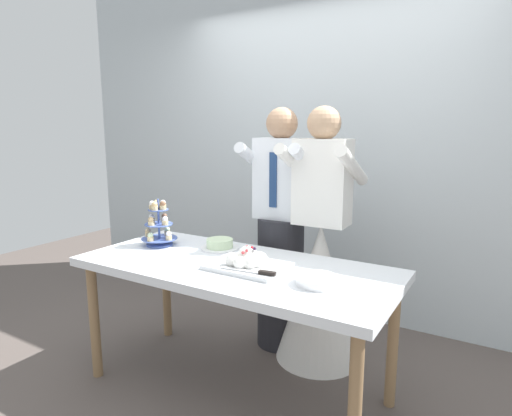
{
  "coord_description": "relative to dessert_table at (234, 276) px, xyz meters",
  "views": [
    {
      "loc": [
        1.31,
        -1.94,
        1.53
      ],
      "look_at": [
        0.05,
        0.15,
        1.07
      ],
      "focal_mm": 30.46,
      "sensor_mm": 36.0,
      "label": 1
    }
  ],
  "objects": [
    {
      "name": "ground_plane",
      "position": [
        0.0,
        0.0,
        -0.7
      ],
      "size": [
        8.0,
        8.0,
        0.0
      ],
      "primitive_type": "plane",
      "color": "#564C47"
    },
    {
      "name": "plate_stack",
      "position": [
        0.53,
        -0.07,
        0.1
      ],
      "size": [
        0.22,
        0.22,
        0.04
      ],
      "color": "white",
      "rests_on": "dessert_table"
    },
    {
      "name": "person_bride",
      "position": [
        0.27,
        0.59,
        -0.12
      ],
      "size": [
        0.56,
        0.56,
        1.66
      ],
      "color": "white",
      "rests_on": "ground_plane"
    },
    {
      "name": "rear_wall",
      "position": [
        0.0,
        1.39,
        0.75
      ],
      "size": [
        5.2,
        0.1,
        2.9
      ],
      "primitive_type": "cube",
      "color": "silver",
      "rests_on": "ground_plane"
    },
    {
      "name": "person_groom",
      "position": [
        -0.04,
        0.64,
        0.05
      ],
      "size": [
        0.48,
        0.51,
        1.66
      ],
      "color": "#232328",
      "rests_on": "ground_plane"
    },
    {
      "name": "main_cake_tray",
      "position": [
        0.11,
        -0.03,
        0.11
      ],
      "size": [
        0.44,
        0.31,
        0.13
      ],
      "color": "silver",
      "rests_on": "dessert_table"
    },
    {
      "name": "round_cake",
      "position": [
        -0.25,
        0.21,
        0.1
      ],
      "size": [
        0.24,
        0.24,
        0.06
      ],
      "color": "white",
      "rests_on": "dessert_table"
    },
    {
      "name": "cupcake_stand",
      "position": [
        -0.64,
        0.08,
        0.2
      ],
      "size": [
        0.23,
        0.23,
        0.31
      ],
      "color": "#4C66B2",
      "rests_on": "dessert_table"
    },
    {
      "name": "dessert_table",
      "position": [
        0.0,
        0.0,
        0.0
      ],
      "size": [
        1.8,
        0.8,
        0.78
      ],
      "color": "silver",
      "rests_on": "ground_plane"
    }
  ]
}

